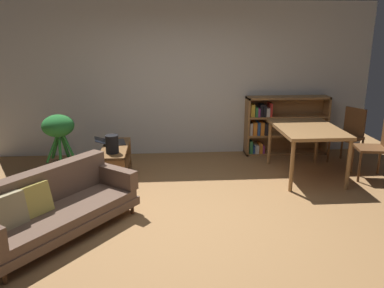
{
  "coord_description": "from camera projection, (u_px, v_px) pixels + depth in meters",
  "views": [
    {
      "loc": [
        -0.36,
        -4.31,
        2.2
      ],
      "look_at": [
        -0.0,
        0.59,
        0.77
      ],
      "focal_mm": 36.49,
      "sensor_mm": 36.0,
      "label": 1
    }
  ],
  "objects": [
    {
      "name": "ground_plane",
      "position": [
        196.0,
        218.0,
        4.77
      ],
      "size": [
        8.16,
        8.16,
        0.0
      ],
      "primitive_type": "plane",
      "color": "#9E7042"
    },
    {
      "name": "back_wall_panel",
      "position": [
        183.0,
        80.0,
        6.97
      ],
      "size": [
        6.8,
        0.1,
        2.7
      ],
      "primitive_type": "cube",
      "color": "silver",
      "rests_on": "ground_plane"
    },
    {
      "name": "fabric_couch",
      "position": [
        51.0,
        206.0,
        4.29
      ],
      "size": [
        1.72,
        1.91,
        0.72
      ],
      "color": "#56351E",
      "rests_on": "ground_plane"
    },
    {
      "name": "media_console",
      "position": [
        116.0,
        163.0,
        5.97
      ],
      "size": [
        0.38,
        1.1,
        0.5
      ],
      "color": "brown",
      "rests_on": "ground_plane"
    },
    {
      "name": "open_laptop",
      "position": [
        112.0,
        142.0,
        6.09
      ],
      "size": [
        0.51,
        0.42,
        0.09
      ],
      "color": "#333338",
      "rests_on": "media_console"
    },
    {
      "name": "desk_speaker",
      "position": [
        112.0,
        144.0,
        5.58
      ],
      "size": [
        0.19,
        0.19,
        0.26
      ],
      "color": "black",
      "rests_on": "media_console"
    },
    {
      "name": "potted_floor_plant",
      "position": [
        59.0,
        133.0,
        6.02
      ],
      "size": [
        0.5,
        0.49,
        0.96
      ],
      "color": "brown",
      "rests_on": "ground_plane"
    },
    {
      "name": "dining_table",
      "position": [
        307.0,
        132.0,
        5.95
      ],
      "size": [
        0.92,
        1.29,
        0.79
      ],
      "color": "olive",
      "rests_on": "ground_plane"
    },
    {
      "name": "dining_chair_near",
      "position": [
        377.0,
        146.0,
        5.91
      ],
      "size": [
        0.52,
        0.48,
        0.9
      ],
      "color": "brown",
      "rests_on": "ground_plane"
    },
    {
      "name": "dining_chair_far",
      "position": [
        350.0,
        133.0,
        6.61
      ],
      "size": [
        0.57,
        0.57,
        0.95
      ],
      "color": "brown",
      "rests_on": "ground_plane"
    },
    {
      "name": "bookshelf",
      "position": [
        280.0,
        125.0,
        7.16
      ],
      "size": [
        1.49,
        0.31,
        1.06
      ],
      "color": "olive",
      "rests_on": "ground_plane"
    }
  ]
}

